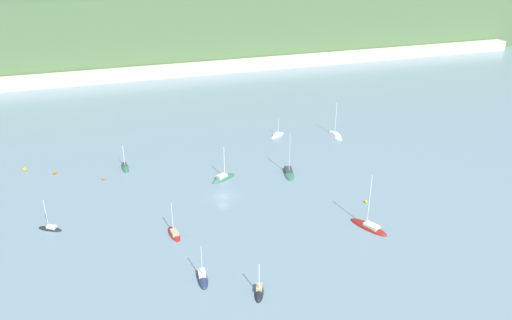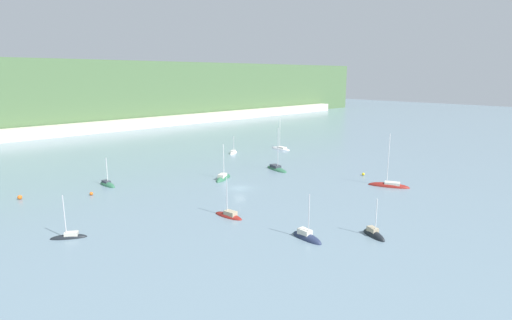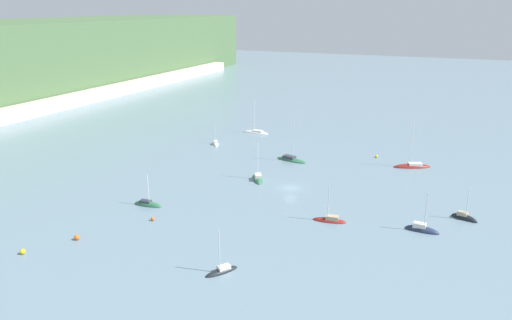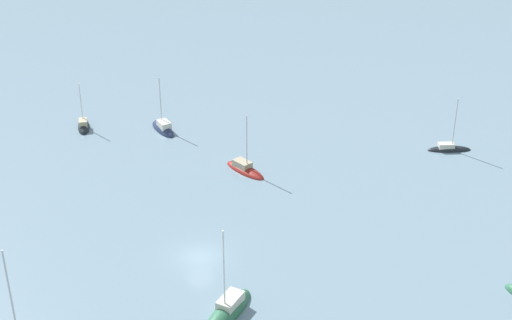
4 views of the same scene
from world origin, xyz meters
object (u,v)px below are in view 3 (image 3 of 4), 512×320
object	(u,v)px
sailboat_4	(148,205)
mooring_buoy_3	(376,156)
sailboat_5	(216,144)
sailboat_6	(291,160)
sailboat_0	(412,167)
sailboat_7	(222,271)
sailboat_3	(330,221)
sailboat_9	(422,230)
sailboat_8	(256,133)
sailboat_1	(464,218)
mooring_buoy_1	(23,252)
mooring_buoy_0	(153,219)
sailboat_2	(258,179)
mooring_buoy_2	(77,237)

from	to	relation	value
sailboat_4	mooring_buoy_3	size ratio (longest dim) A/B	10.62
sailboat_5	sailboat_6	xyz separation A→B (m)	(-6.02, -24.26, 0.04)
sailboat_4	sailboat_5	xyz separation A→B (m)	(44.36, 8.58, 0.02)
mooring_buoy_3	sailboat_0	bearing A→B (deg)	-116.33
sailboat_7	sailboat_0	bearing A→B (deg)	-165.21
sailboat_6	mooring_buoy_3	xyz separation A→B (m)	(10.90, -18.92, 0.21)
sailboat_3	sailboat_9	distance (m)	15.64
sailboat_8	mooring_buoy_3	xyz separation A→B (m)	(-11.32, -38.04, 0.26)
sailboat_1	mooring_buoy_1	world-z (taller)	sailboat_1
sailboat_1	mooring_buoy_0	world-z (taller)	sailboat_1
sailboat_1	sailboat_5	distance (m)	70.09
sailboat_2	sailboat_6	bearing A→B (deg)	-35.02
mooring_buoy_3	sailboat_9	bearing A→B (deg)	-159.64
sailboat_3	sailboat_5	xyz separation A→B (m)	(37.66, 42.64, -0.04)
sailboat_9	mooring_buoy_3	distance (m)	42.90
sailboat_7	mooring_buoy_1	bearing A→B (deg)	-44.38
sailboat_8	mooring_buoy_1	world-z (taller)	sailboat_8
sailboat_2	sailboat_4	xyz separation A→B (m)	(-22.19, 13.57, -0.04)
sailboat_9	mooring_buoy_3	bearing A→B (deg)	115.75
sailboat_1	sailboat_6	size ratio (longest dim) A/B	0.60
sailboat_9	sailboat_0	bearing A→B (deg)	104.46
sailboat_9	mooring_buoy_0	xyz separation A→B (m)	(-14.55, 44.61, 0.22)
sailboat_5	mooring_buoy_3	xyz separation A→B (m)	(4.87, -43.18, 0.25)
sailboat_2	mooring_buoy_2	xyz separation A→B (m)	(-39.05, 15.66, 0.32)
sailboat_0	sailboat_2	xyz separation A→B (m)	(-22.47, 30.27, 0.02)
mooring_buoy_1	mooring_buoy_2	world-z (taller)	mooring_buoy_2
sailboat_2	sailboat_6	size ratio (longest dim) A/B	0.80
sailboat_4	sailboat_5	size ratio (longest dim) A/B	1.17
sailboat_2	mooring_buoy_1	size ratio (longest dim) A/B	11.03
sailboat_6	mooring_buoy_2	world-z (taller)	sailboat_6
mooring_buoy_1	mooring_buoy_3	world-z (taller)	mooring_buoy_1
sailboat_2	sailboat_3	size ratio (longest dim) A/B	1.23
sailboat_6	mooring_buoy_0	world-z (taller)	sailboat_6
sailboat_9	mooring_buoy_1	bearing A→B (deg)	-144.01
mooring_buoy_0	mooring_buoy_3	bearing A→B (deg)	-28.46
sailboat_0	sailboat_3	bearing A→B (deg)	51.30
sailboat_4	sailboat_9	bearing A→B (deg)	6.63
sailboat_6	sailboat_8	bearing A→B (deg)	144.35
sailboat_2	sailboat_8	size ratio (longest dim) A/B	0.86
sailboat_0	mooring_buoy_3	world-z (taller)	sailboat_0
sailboat_9	mooring_buoy_2	size ratio (longest dim) A/B	9.09
sailboat_0	sailboat_1	bearing A→B (deg)	89.67
sailboat_8	mooring_buoy_1	distance (m)	84.59
sailboat_3	sailboat_2	bearing A→B (deg)	-44.28
sailboat_3	sailboat_9	size ratio (longest dim) A/B	0.95
sailboat_3	sailboat_4	world-z (taller)	sailboat_3
sailboat_0	sailboat_8	xyz separation A→B (m)	(15.89, 47.28, -0.02)
sailboat_5	sailboat_6	bearing A→B (deg)	-134.17
sailboat_0	sailboat_1	size ratio (longest dim) A/B	1.80
mooring_buoy_3	sailboat_2	bearing A→B (deg)	142.13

